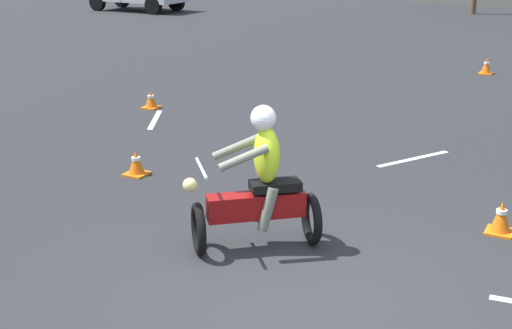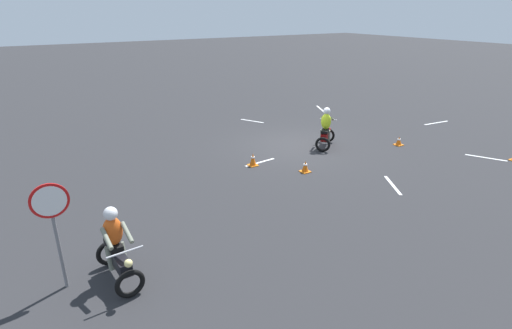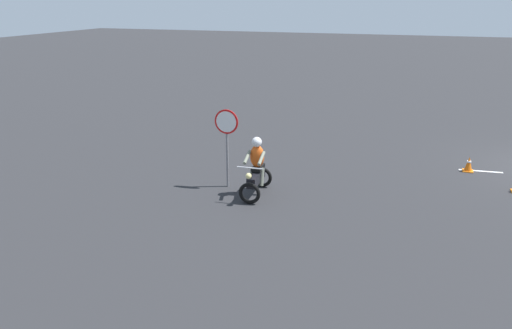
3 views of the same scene
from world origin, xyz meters
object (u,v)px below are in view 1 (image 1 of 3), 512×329
motorcycle_rider_foreground (259,188)px  traffic_cone_far_right (486,66)px  traffic_cone_near_right (501,218)px  traffic_cone_far_center (151,100)px  traffic_cone_near_left (136,163)px

motorcycle_rider_foreground → traffic_cone_far_right: 11.80m
traffic_cone_near_right → traffic_cone_far_center: traffic_cone_near_right is taller
traffic_cone_far_right → traffic_cone_near_right: bearing=-78.8°
motorcycle_rider_foreground → traffic_cone_far_center: motorcycle_rider_foreground is taller
traffic_cone_near_left → traffic_cone_far_center: traffic_cone_near_left is taller
traffic_cone_far_right → motorcycle_rider_foreground: bearing=-91.7°
motorcycle_rider_foreground → traffic_cone_far_right: (0.36, 11.78, -0.53)m
traffic_cone_near_left → traffic_cone_far_right: bearing=73.2°
traffic_cone_far_right → traffic_cone_far_center: size_ratio=1.14×
traffic_cone_near_right → motorcycle_rider_foreground: bearing=-144.3°
motorcycle_rider_foreground → traffic_cone_far_center: 7.05m
traffic_cone_near_right → traffic_cone_far_center: bearing=156.1°
traffic_cone_near_left → traffic_cone_far_right: traffic_cone_far_right is taller
traffic_cone_far_center → traffic_cone_near_left: bearing=-57.6°
traffic_cone_near_right → traffic_cone_far_right: (-2.00, 10.09, 0.00)m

